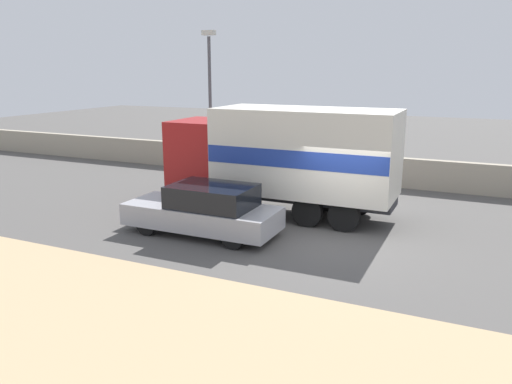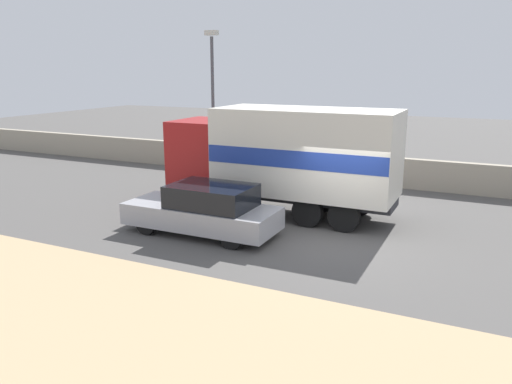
% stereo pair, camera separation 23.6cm
% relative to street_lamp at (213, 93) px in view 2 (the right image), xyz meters
% --- Properties ---
extents(ground_plane, '(80.00, 80.00, 0.00)m').
position_rel_street_lamp_xyz_m(ground_plane, '(7.50, -6.34, -3.67)').
color(ground_plane, '#514F4C').
extents(dirt_shoulder_foreground, '(60.00, 5.61, 0.04)m').
position_rel_street_lamp_xyz_m(dirt_shoulder_foreground, '(7.50, -12.77, -3.65)').
color(dirt_shoulder_foreground, tan).
rests_on(dirt_shoulder_foreground, ground_plane).
extents(stone_wall_backdrop, '(60.00, 0.35, 1.21)m').
position_rel_street_lamp_xyz_m(stone_wall_backdrop, '(7.50, 1.18, -3.07)').
color(stone_wall_backdrop, '#A39984').
rests_on(stone_wall_backdrop, ground_plane).
extents(street_lamp, '(0.56, 0.28, 6.26)m').
position_rel_street_lamp_xyz_m(street_lamp, '(0.00, 0.00, 0.00)').
color(street_lamp, '#4C4C51').
rests_on(street_lamp, ground_plane).
extents(box_truck, '(7.51, 2.47, 3.48)m').
position_rel_street_lamp_xyz_m(box_truck, '(5.22, -4.35, -1.70)').
color(box_truck, maroon).
rests_on(box_truck, ground_plane).
extents(car_hatchback, '(4.52, 1.77, 1.49)m').
position_rel_street_lamp_xyz_m(car_hatchback, '(3.89, -7.27, -2.94)').
color(car_hatchback, '#9E9EA3').
rests_on(car_hatchback, ground_plane).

